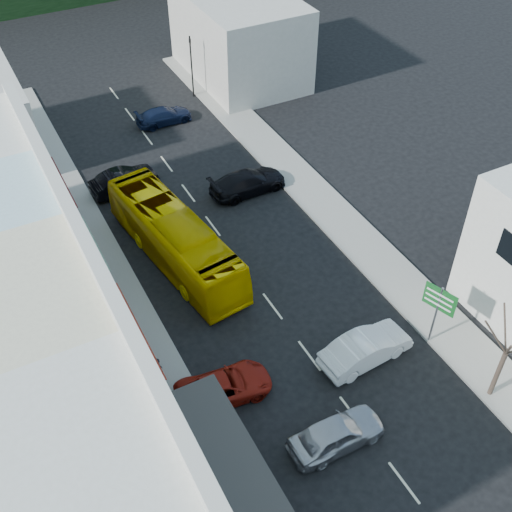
{
  "coord_description": "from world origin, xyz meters",
  "views": [
    {
      "loc": [
        -12.32,
        -17.52,
        26.25
      ],
      "look_at": [
        0.0,
        6.0,
        2.2
      ],
      "focal_mm": 45.0,
      "sensor_mm": 36.0,
      "label": 1
    }
  ],
  "objects_px": {
    "car_white": "(366,350)",
    "direction_sign": "(435,316)",
    "pedestrian_left": "(159,370)",
    "car_silver": "(336,435)",
    "street_tree": "(506,353)",
    "bus": "(175,240)",
    "traffic_signal": "(192,67)",
    "car_red": "(224,386)"
  },
  "relations": [
    {
      "from": "car_white",
      "to": "direction_sign",
      "type": "height_order",
      "value": "direction_sign"
    },
    {
      "from": "pedestrian_left",
      "to": "direction_sign",
      "type": "relative_size",
      "value": 0.43
    },
    {
      "from": "car_silver",
      "to": "direction_sign",
      "type": "relative_size",
      "value": 1.1
    },
    {
      "from": "car_silver",
      "to": "street_tree",
      "type": "xyz_separation_m",
      "value": [
        8.17,
        -1.25,
        2.49
      ]
    },
    {
      "from": "car_white",
      "to": "pedestrian_left",
      "type": "height_order",
      "value": "pedestrian_left"
    },
    {
      "from": "direction_sign",
      "to": "bus",
      "type": "bearing_deg",
      "value": 108.38
    },
    {
      "from": "pedestrian_left",
      "to": "traffic_signal",
      "type": "bearing_deg",
      "value": -31.01
    },
    {
      "from": "car_white",
      "to": "direction_sign",
      "type": "relative_size",
      "value": 1.1
    },
    {
      "from": "car_red",
      "to": "direction_sign",
      "type": "height_order",
      "value": "direction_sign"
    },
    {
      "from": "street_tree",
      "to": "pedestrian_left",
      "type": "bearing_deg",
      "value": 149.84
    },
    {
      "from": "car_white",
      "to": "street_tree",
      "type": "height_order",
      "value": "street_tree"
    },
    {
      "from": "direction_sign",
      "to": "traffic_signal",
      "type": "bearing_deg",
      "value": 71.44
    },
    {
      "from": "direction_sign",
      "to": "car_silver",
      "type": "bearing_deg",
      "value": -178.9
    },
    {
      "from": "car_silver",
      "to": "car_red",
      "type": "bearing_deg",
      "value": 34.89
    },
    {
      "from": "car_silver",
      "to": "traffic_signal",
      "type": "bearing_deg",
      "value": -12.73
    },
    {
      "from": "bus",
      "to": "traffic_signal",
      "type": "xyz_separation_m",
      "value": [
        9.05,
        18.29,
        1.06
      ]
    },
    {
      "from": "car_red",
      "to": "traffic_signal",
      "type": "xyz_separation_m",
      "value": [
        10.78,
        28.53,
        1.91
      ]
    },
    {
      "from": "car_red",
      "to": "traffic_signal",
      "type": "height_order",
      "value": "traffic_signal"
    },
    {
      "from": "direction_sign",
      "to": "traffic_signal",
      "type": "relative_size",
      "value": 0.76
    },
    {
      "from": "pedestrian_left",
      "to": "street_tree",
      "type": "relative_size",
      "value": 0.27
    },
    {
      "from": "bus",
      "to": "traffic_signal",
      "type": "relative_size",
      "value": 2.22
    },
    {
      "from": "pedestrian_left",
      "to": "street_tree",
      "type": "distance_m",
      "value": 16.42
    },
    {
      "from": "direction_sign",
      "to": "street_tree",
      "type": "relative_size",
      "value": 0.63
    },
    {
      "from": "car_silver",
      "to": "car_white",
      "type": "relative_size",
      "value": 1.0
    },
    {
      "from": "pedestrian_left",
      "to": "direction_sign",
      "type": "distance_m",
      "value": 14.25
    },
    {
      "from": "car_white",
      "to": "direction_sign",
      "type": "xyz_separation_m",
      "value": [
        3.71,
        -0.61,
        1.3
      ]
    },
    {
      "from": "direction_sign",
      "to": "street_tree",
      "type": "bearing_deg",
      "value": -102.93
    },
    {
      "from": "car_silver",
      "to": "car_red",
      "type": "distance_m",
      "value": 5.87
    },
    {
      "from": "bus",
      "to": "direction_sign",
      "type": "relative_size",
      "value": 2.91
    },
    {
      "from": "car_red",
      "to": "traffic_signal",
      "type": "relative_size",
      "value": 0.88
    },
    {
      "from": "car_white",
      "to": "car_red",
      "type": "bearing_deg",
      "value": 75.15
    },
    {
      "from": "bus",
      "to": "car_white",
      "type": "bearing_deg",
      "value": -71.75
    },
    {
      "from": "car_silver",
      "to": "traffic_signal",
      "type": "distance_m",
      "value": 34.2
    },
    {
      "from": "pedestrian_left",
      "to": "traffic_signal",
      "type": "distance_m",
      "value": 29.61
    },
    {
      "from": "bus",
      "to": "car_silver",
      "type": "xyz_separation_m",
      "value": [
        1.64,
        -15.04,
        -0.85
      ]
    },
    {
      "from": "street_tree",
      "to": "traffic_signal",
      "type": "distance_m",
      "value": 34.6
    },
    {
      "from": "bus",
      "to": "car_white",
      "type": "distance_m",
      "value": 12.92
    },
    {
      "from": "car_silver",
      "to": "street_tree",
      "type": "distance_m",
      "value": 8.64
    },
    {
      "from": "car_silver",
      "to": "direction_sign",
      "type": "bearing_deg",
      "value": -69.94
    },
    {
      "from": "bus",
      "to": "pedestrian_left",
      "type": "bearing_deg",
      "value": -125.43
    },
    {
      "from": "bus",
      "to": "traffic_signal",
      "type": "bearing_deg",
      "value": 55.91
    },
    {
      "from": "car_silver",
      "to": "pedestrian_left",
      "type": "distance_m",
      "value": 9.1
    }
  ]
}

